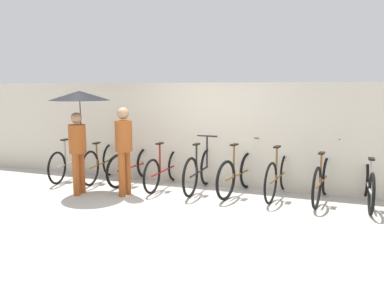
% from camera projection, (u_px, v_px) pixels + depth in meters
% --- Properties ---
extents(ground_plane, '(30.00, 30.00, 0.00)m').
position_uv_depth(ground_plane, '(171.00, 213.00, 6.13)').
color(ground_plane, '#B7B2A8').
extents(back_wall, '(14.16, 0.12, 2.14)m').
position_uv_depth(back_wall, '(207.00, 134.00, 7.84)').
color(back_wall, beige).
rests_on(back_wall, ground).
extents(parked_bicycle_0, '(0.45, 1.78, 1.11)m').
position_uv_depth(parked_bicycle_0, '(70.00, 162.00, 8.46)').
color(parked_bicycle_0, black).
rests_on(parked_bicycle_0, ground).
extents(parked_bicycle_1, '(0.44, 1.69, 1.02)m').
position_uv_depth(parked_bicycle_1, '(101.00, 163.00, 8.26)').
color(parked_bicycle_1, black).
rests_on(parked_bicycle_1, ground).
extents(parked_bicycle_2, '(0.45, 1.71, 1.11)m').
position_uv_depth(parked_bicycle_2, '(133.00, 166.00, 8.05)').
color(parked_bicycle_2, black).
rests_on(parked_bicycle_2, ground).
extents(parked_bicycle_3, '(0.44, 1.78, 1.02)m').
position_uv_depth(parked_bicycle_3, '(164.00, 169.00, 7.73)').
color(parked_bicycle_3, black).
rests_on(parked_bicycle_3, ground).
extents(parked_bicycle_4, '(0.44, 1.73, 1.05)m').
position_uv_depth(parked_bicycle_4, '(199.00, 171.00, 7.44)').
color(parked_bicycle_4, black).
rests_on(parked_bicycle_4, ground).
extents(parked_bicycle_5, '(0.54, 1.71, 1.05)m').
position_uv_depth(parked_bicycle_5, '(238.00, 174.00, 7.22)').
color(parked_bicycle_5, black).
rests_on(parked_bicycle_5, ground).
extents(parked_bicycle_6, '(0.45, 1.78, 1.01)m').
position_uv_depth(parked_bicycle_6, '(279.00, 176.00, 7.04)').
color(parked_bicycle_6, black).
rests_on(parked_bicycle_6, ground).
extents(parked_bicycle_7, '(0.45, 1.67, 1.10)m').
position_uv_depth(parked_bicycle_7, '(322.00, 180.00, 6.73)').
color(parked_bicycle_7, black).
rests_on(parked_bicycle_7, ground).
extents(parked_bicycle_8, '(0.44, 1.78, 1.01)m').
position_uv_depth(parked_bicycle_8, '(368.00, 185.00, 6.52)').
color(parked_bicycle_8, black).
rests_on(parked_bicycle_8, ground).
extents(pedestrian_leading, '(1.14, 1.14, 1.98)m').
position_uv_depth(pedestrian_leading, '(79.00, 110.00, 7.08)').
color(pedestrian_leading, '#9E4C1E').
rests_on(pedestrian_leading, ground).
extents(pedestrian_center, '(0.32, 0.32, 1.67)m').
position_uv_depth(pedestrian_center, '(124.00, 144.00, 7.02)').
color(pedestrian_center, '#9E4C1E').
rests_on(pedestrian_center, ground).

